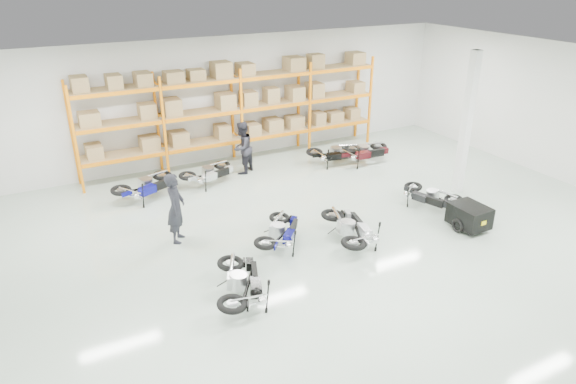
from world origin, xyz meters
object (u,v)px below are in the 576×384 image
trailer (469,216)px  moto_back_b (209,169)px  moto_back_c (336,150)px  moto_black_far_left (242,278)px  moto_blue_centre (281,228)px  moto_touring_right (430,192)px  moto_back_a (146,181)px  person_back (242,148)px  moto_back_d (364,148)px  person_left (176,208)px  moto_silver_left (351,224)px

trailer → moto_back_b: 8.32m
moto_back_c → moto_black_far_left: bearing=144.9°
moto_back_b → trailer: bearing=-157.2°
moto_blue_centre → moto_back_b: bearing=-45.8°
moto_blue_centre → moto_touring_right: size_ratio=1.04×
moto_back_a → moto_touring_right: bearing=-145.0°
moto_back_a → person_back: bearing=-103.0°
moto_back_b → moto_back_c: 4.80m
moto_back_c → person_back: person_back is taller
moto_blue_centre → moto_touring_right: (5.03, -0.03, -0.02)m
moto_blue_centre → moto_back_a: size_ratio=0.92×
person_back → moto_touring_right: bearing=90.3°
trailer → moto_back_a: moto_back_a is taller
moto_blue_centre → moto_back_d: 6.83m
moto_blue_centre → trailer: 5.29m
moto_back_a → trailer: bearing=-153.0°
moto_black_far_left → moto_touring_right: bearing=-145.1°
moto_back_a → person_back: size_ratio=1.01×
moto_back_a → moto_back_b: (2.12, 0.18, -0.05)m
moto_back_c → person_left: (-6.83, -2.91, 0.40)m
moto_black_far_left → moto_back_b: 6.74m
trailer → person_back: bearing=118.8°
moto_touring_right → moto_blue_centre: bearing=161.6°
person_left → moto_back_c: bearing=-38.0°
moto_blue_centre → person_left: (-2.29, 1.53, 0.44)m
moto_touring_right → moto_back_b: bearing=119.4°
moto_back_d → trailer: bearing=179.5°
moto_silver_left → trailer: bearing=178.9°
moto_back_a → moto_back_b: size_ratio=1.09×
moto_blue_centre → moto_back_c: moto_back_c is taller
moto_back_d → person_back: size_ratio=1.02×
moto_blue_centre → moto_back_b: 4.81m
trailer → moto_back_d: (0.48, 5.68, 0.16)m
moto_back_b → moto_back_c: bearing=-110.9°
moto_back_a → moto_back_d: (7.86, -0.57, 0.01)m
moto_silver_left → trailer: 3.46m
moto_blue_centre → moto_touring_right: bearing=-139.0°
trailer → moto_back_a: bearing=139.2°
moto_blue_centre → moto_back_a: (-2.36, 4.62, 0.05)m
moto_blue_centre → moto_back_d: moto_back_d is taller
moto_black_far_left → trailer: bearing=-158.2°
trailer → moto_back_b: size_ratio=1.00×
moto_blue_centre → moto_black_far_left: (-1.83, -1.75, 0.05)m
moto_back_d → person_left: size_ratio=0.99×
moto_black_far_left → moto_back_d: size_ratio=0.99×
moto_back_a → moto_back_d: moto_back_d is taller
person_left → moto_back_d: bearing=-43.1°
trailer → moto_black_far_left: bearing=-179.6°
moto_blue_centre → moto_back_b: (-0.24, 4.80, -0.00)m
moto_touring_right → moto_back_d: size_ratio=0.87×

